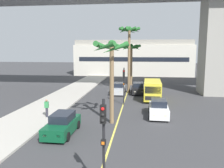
{
  "coord_description": "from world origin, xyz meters",
  "views": [
    {
      "loc": [
        1.91,
        -1.08,
        6.15
      ],
      "look_at": [
        0.0,
        14.0,
        3.87
      ],
      "focal_mm": 36.55,
      "sensor_mm": 36.0,
      "label": 1
    }
  ],
  "objects_px": {
    "car_queue_fourth": "(118,89)",
    "palm_tree_near_median": "(112,56)",
    "car_queue_second": "(159,109)",
    "palm_tree_mid_median": "(131,52)",
    "palm_tree_far_median": "(129,39)",
    "traffic_light_median_far": "(124,81)",
    "traffic_light_median_near": "(103,135)",
    "delivery_van": "(152,90)",
    "car_queue_front": "(62,124)",
    "pedestrian_mid_block": "(47,108)",
    "car_queue_third": "(138,88)"
  },
  "relations": [
    {
      "from": "car_queue_second",
      "to": "car_queue_fourth",
      "type": "height_order",
      "value": "same"
    },
    {
      "from": "traffic_light_median_far",
      "to": "palm_tree_far_median",
      "type": "height_order",
      "value": "palm_tree_far_median"
    },
    {
      "from": "delivery_van",
      "to": "pedestrian_mid_block",
      "type": "bearing_deg",
      "value": -136.92
    },
    {
      "from": "car_queue_fourth",
      "to": "delivery_van",
      "type": "distance_m",
      "value": 5.68
    },
    {
      "from": "traffic_light_median_near",
      "to": "traffic_light_median_far",
      "type": "bearing_deg",
      "value": 91.34
    },
    {
      "from": "car_queue_fourth",
      "to": "palm_tree_mid_median",
      "type": "relative_size",
      "value": 0.57
    },
    {
      "from": "car_queue_front",
      "to": "car_queue_third",
      "type": "distance_m",
      "value": 17.41
    },
    {
      "from": "traffic_light_median_far",
      "to": "pedestrian_mid_block",
      "type": "xyz_separation_m",
      "value": [
        -6.49,
        -6.04,
        -1.72
      ]
    },
    {
      "from": "palm_tree_far_median",
      "to": "delivery_van",
      "type": "bearing_deg",
      "value": -54.48
    },
    {
      "from": "car_queue_fourth",
      "to": "palm_tree_near_median",
      "type": "relative_size",
      "value": 0.59
    },
    {
      "from": "car_queue_second",
      "to": "palm_tree_far_median",
      "type": "height_order",
      "value": "palm_tree_far_median"
    },
    {
      "from": "delivery_van",
      "to": "palm_tree_far_median",
      "type": "relative_size",
      "value": 0.56
    },
    {
      "from": "traffic_light_median_far",
      "to": "palm_tree_far_median",
      "type": "distance_m",
      "value": 9.09
    },
    {
      "from": "traffic_light_median_far",
      "to": "palm_tree_near_median",
      "type": "relative_size",
      "value": 0.6
    },
    {
      "from": "car_queue_fourth",
      "to": "palm_tree_near_median",
      "type": "height_order",
      "value": "palm_tree_near_median"
    },
    {
      "from": "car_queue_fourth",
      "to": "delivery_van",
      "type": "bearing_deg",
      "value": -36.25
    },
    {
      "from": "car_queue_front",
      "to": "palm_tree_near_median",
      "type": "distance_m",
      "value": 6.65
    },
    {
      "from": "car_queue_second",
      "to": "car_queue_fourth",
      "type": "bearing_deg",
      "value": 114.7
    },
    {
      "from": "traffic_light_median_far",
      "to": "palm_tree_mid_median",
      "type": "relative_size",
      "value": 0.58
    },
    {
      "from": "palm_tree_mid_median",
      "to": "palm_tree_far_median",
      "type": "relative_size",
      "value": 0.76
    },
    {
      "from": "car_queue_fourth",
      "to": "traffic_light_median_near",
      "type": "xyz_separation_m",
      "value": [
        1.62,
        -22.76,
        1.99
      ]
    },
    {
      "from": "delivery_van",
      "to": "traffic_light_median_near",
      "type": "distance_m",
      "value": 19.69
    },
    {
      "from": "delivery_van",
      "to": "palm_tree_mid_median",
      "type": "distance_m",
      "value": 12.86
    },
    {
      "from": "car_queue_front",
      "to": "car_queue_second",
      "type": "height_order",
      "value": "same"
    },
    {
      "from": "car_queue_second",
      "to": "palm_tree_far_median",
      "type": "bearing_deg",
      "value": 106.53
    },
    {
      "from": "pedestrian_mid_block",
      "to": "traffic_light_median_far",
      "type": "bearing_deg",
      "value": 42.91
    },
    {
      "from": "car_queue_front",
      "to": "delivery_van",
      "type": "distance_m",
      "value": 14.55
    },
    {
      "from": "car_queue_third",
      "to": "car_queue_fourth",
      "type": "bearing_deg",
      "value": -168.46
    },
    {
      "from": "car_queue_front",
      "to": "pedestrian_mid_block",
      "type": "height_order",
      "value": "pedestrian_mid_block"
    },
    {
      "from": "car_queue_front",
      "to": "palm_tree_far_median",
      "type": "relative_size",
      "value": 0.44
    },
    {
      "from": "car_queue_fourth",
      "to": "palm_tree_mid_median",
      "type": "distance_m",
      "value": 9.79
    },
    {
      "from": "traffic_light_median_near",
      "to": "delivery_van",
      "type": "bearing_deg",
      "value": 81.39
    },
    {
      "from": "car_queue_front",
      "to": "traffic_light_median_near",
      "type": "distance_m",
      "value": 8.18
    },
    {
      "from": "delivery_van",
      "to": "palm_tree_far_median",
      "type": "xyz_separation_m",
      "value": [
        -3.18,
        4.46,
        6.41
      ]
    },
    {
      "from": "car_queue_second",
      "to": "palm_tree_mid_median",
      "type": "bearing_deg",
      "value": 100.41
    },
    {
      "from": "delivery_van",
      "to": "pedestrian_mid_block",
      "type": "distance_m",
      "value": 13.44
    },
    {
      "from": "car_queue_third",
      "to": "palm_tree_mid_median",
      "type": "distance_m",
      "value": 9.32
    },
    {
      "from": "car_queue_third",
      "to": "delivery_van",
      "type": "height_order",
      "value": "delivery_van"
    },
    {
      "from": "car_queue_front",
      "to": "palm_tree_near_median",
      "type": "bearing_deg",
      "value": 41.77
    },
    {
      "from": "car_queue_second",
      "to": "car_queue_third",
      "type": "distance_m",
      "value": 11.21
    },
    {
      "from": "car_queue_front",
      "to": "palm_tree_far_median",
      "type": "bearing_deg",
      "value": 77.02
    },
    {
      "from": "traffic_light_median_near",
      "to": "car_queue_second",
      "type": "bearing_deg",
      "value": 75.44
    },
    {
      "from": "palm_tree_near_median",
      "to": "palm_tree_far_median",
      "type": "xyz_separation_m",
      "value": [
        0.64,
        14.17,
        2.03
      ]
    },
    {
      "from": "car_queue_fourth",
      "to": "palm_tree_far_median",
      "type": "height_order",
      "value": "palm_tree_far_median"
    },
    {
      "from": "car_queue_third",
      "to": "palm_tree_near_median",
      "type": "distance_m",
      "value": 14.63
    },
    {
      "from": "traffic_light_median_far",
      "to": "car_queue_second",
      "type": "bearing_deg",
      "value": -48.05
    },
    {
      "from": "car_queue_third",
      "to": "palm_tree_far_median",
      "type": "xyz_separation_m",
      "value": [
        -1.37,
        0.55,
        6.98
      ]
    },
    {
      "from": "palm_tree_mid_median",
      "to": "pedestrian_mid_block",
      "type": "bearing_deg",
      "value": -107.66
    },
    {
      "from": "traffic_light_median_near",
      "to": "palm_tree_far_median",
      "type": "xyz_separation_m",
      "value": [
        -0.24,
        23.87,
        4.98
      ]
    },
    {
      "from": "car_queue_front",
      "to": "car_queue_fourth",
      "type": "xyz_separation_m",
      "value": [
        2.57,
        16.02,
        0.0
      ]
    }
  ]
}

